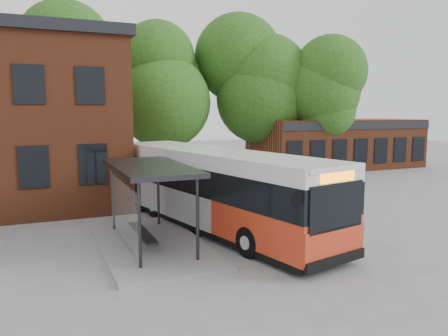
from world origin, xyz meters
name	(u,v)px	position (x,y,z in m)	size (l,w,h in m)	color
ground	(252,226)	(0.00, 0.00, 0.00)	(100.00, 100.00, 0.00)	slate
shop_row	(336,144)	(15.00, 14.00, 2.00)	(14.00, 6.20, 4.00)	brown
bus_shelter	(150,205)	(-4.50, -1.00, 1.45)	(3.60, 7.00, 2.90)	#29292C
bike_rail	(305,175)	(9.28, 10.00, 0.19)	(5.20, 0.10, 0.38)	#29292C
tree_0	(67,99)	(-6.00, 16.00, 5.50)	(7.92, 7.92, 11.00)	#214B14
tree_1	(163,105)	(1.00, 17.00, 5.20)	(7.92, 7.92, 10.40)	#214B14
tree_2	(251,101)	(8.00, 16.00, 5.50)	(7.92, 7.92, 11.00)	#214B14
tree_3	(333,112)	(13.00, 12.00, 4.64)	(7.04, 7.04, 9.28)	#214B14
city_bus	(215,190)	(-1.55, 0.26, 1.58)	(2.66, 12.46, 3.17)	red
bicycle_0	(277,172)	(7.40, 10.72, 0.44)	(0.58, 1.67, 0.88)	black
bicycle_1	(286,170)	(8.32, 10.97, 0.50)	(0.47, 1.67, 1.01)	black
bicycle_2	(302,172)	(9.06, 10.00, 0.44)	(0.58, 1.67, 0.87)	#23232A
bicycle_3	(291,171)	(8.34, 10.32, 0.53)	(0.50, 1.76, 1.06)	#080D3D
bicycle_4	(308,173)	(9.06, 9.33, 0.44)	(0.58, 1.67, 0.88)	black
bicycle_5	(327,171)	(10.80, 9.52, 0.50)	(0.47, 1.65, 0.99)	black
bicycle_6	(310,170)	(10.10, 10.61, 0.43)	(0.57, 1.65, 0.87)	black
bicycle_7	(319,169)	(10.99, 10.73, 0.45)	(0.42, 1.49, 0.90)	#423E3A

